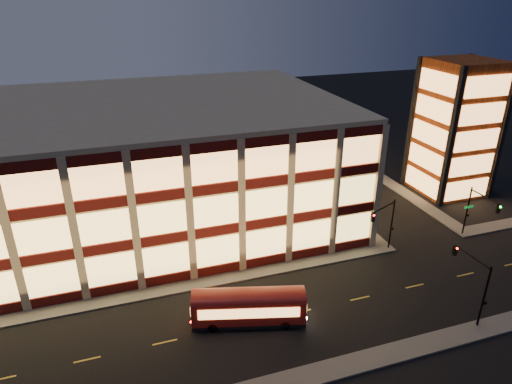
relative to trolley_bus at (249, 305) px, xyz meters
name	(u,v)px	position (x,y,z in m)	size (l,w,h in m)	color
ground	(177,294)	(-5.21, 5.83, -1.79)	(200.00, 200.00, 0.00)	black
sidewalk_office_south	(143,294)	(-8.21, 6.83, -1.72)	(54.00, 2.00, 0.15)	#514F4C
sidewalk_office_east	(320,191)	(17.79, 22.83, -1.72)	(2.00, 30.00, 0.15)	#514F4C
sidewalk_tower_south	(505,224)	(34.79, 6.83, -1.72)	(14.00, 2.00, 0.15)	#514F4C
sidewalk_tower_west	(387,181)	(28.79, 22.83, -1.72)	(2.00, 30.00, 0.15)	#514F4C
office_building	(124,165)	(-8.13, 22.75, 5.46)	(50.45, 30.45, 14.50)	tan
stair_tower	(455,129)	(34.74, 17.79, 7.20)	(8.60, 8.60, 18.00)	#8C3814
traffic_signal_far	(385,219)	(17.00, 6.07, 2.32)	(3.79, 1.87, 6.00)	black
traffic_signal_right	(478,208)	(28.29, 5.21, 2.31)	(1.20, 4.37, 6.00)	black
traffic_signal_near	(474,276)	(18.29, -5.20, 2.34)	(0.32, 4.45, 6.00)	black
trolley_bus	(249,305)	(0.00, 0.00, 0.00)	(9.83, 4.86, 3.23)	maroon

